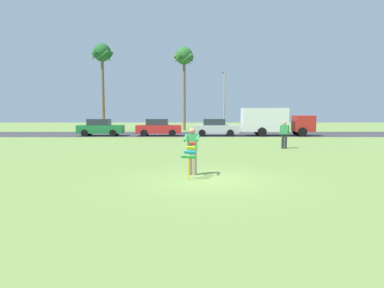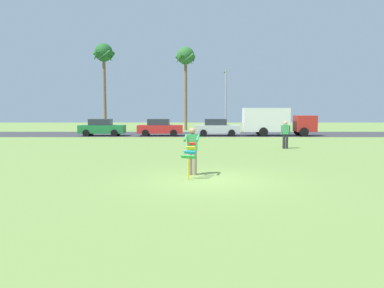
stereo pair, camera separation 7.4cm
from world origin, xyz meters
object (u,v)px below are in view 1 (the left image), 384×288
at_px(person_kite_flyer, 192,149).
at_px(person_walker_near, 284,134).
at_px(streetlight_pole, 224,97).
at_px(palm_tree_left_near, 102,57).
at_px(parked_truck_red_cab, 273,121).
at_px(parked_car_silver, 215,128).
at_px(parked_car_green, 100,128).
at_px(parked_car_red, 159,128).
at_px(palm_tree_right_near, 184,60).
at_px(kite_held, 190,154).

relative_size(person_kite_flyer, person_walker_near, 1.00).
distance_m(streetlight_pole, person_walker_near, 19.37).
distance_m(person_kite_flyer, palm_tree_left_near, 31.90).
bearing_deg(person_walker_near, parked_truck_red_cab, 80.40).
height_order(person_kite_flyer, parked_car_silver, person_kite_flyer).
distance_m(person_kite_flyer, person_walker_near, 10.88).
height_order(parked_truck_red_cab, streetlight_pole, streetlight_pole).
xyz_separation_m(parked_car_green, person_walker_near, (14.35, -11.37, 0.16)).
xyz_separation_m(parked_car_red, person_walker_near, (8.87, -11.37, 0.16)).
bearing_deg(streetlight_pole, parked_car_silver, -101.50).
bearing_deg(palm_tree_right_near, streetlight_pole, -26.39).
height_order(kite_held, parked_truck_red_cab, parked_truck_red_cab).
bearing_deg(streetlight_pole, person_kite_flyer, -97.83).
bearing_deg(parked_car_silver, person_walker_near, -72.83).
xyz_separation_m(person_kite_flyer, palm_tree_right_near, (-0.77, 30.51, 7.52)).
height_order(kite_held, palm_tree_right_near, palm_tree_right_near).
bearing_deg(kite_held, parked_car_red, 97.88).
relative_size(parked_car_green, parked_truck_red_cab, 0.62).
bearing_deg(person_kite_flyer, streetlight_pole, 82.17).
distance_m(person_kite_flyer, parked_car_red, 20.78).
height_order(person_kite_flyer, person_walker_near, same).
bearing_deg(parked_car_silver, palm_tree_right_near, 107.25).
relative_size(kite_held, palm_tree_right_near, 0.13).
height_order(person_kite_flyer, streetlight_pole, streetlight_pole).
relative_size(parked_car_red, parked_truck_red_cab, 0.62).
height_order(parked_car_silver, person_walker_near, person_walker_near).
distance_m(kite_held, palm_tree_left_near, 32.59).
height_order(parked_car_red, palm_tree_right_near, palm_tree_right_near).
distance_m(palm_tree_left_near, streetlight_pole, 14.95).
height_order(parked_car_green, parked_car_red, same).
bearing_deg(parked_car_green, person_walker_near, -38.40).
bearing_deg(person_kite_flyer, kite_held, -96.63).
distance_m(parked_truck_red_cab, palm_tree_right_near, 14.89).
relative_size(parked_truck_red_cab, streetlight_pole, 0.96).
relative_size(person_kite_flyer, parked_car_green, 0.41).
height_order(kite_held, parked_car_green, parked_car_green).
xyz_separation_m(parked_car_red, streetlight_pole, (6.92, 7.65, 3.22)).
bearing_deg(parked_car_green, parked_truck_red_cab, -0.00).
height_order(parked_car_green, streetlight_pole, streetlight_pole).
relative_size(kite_held, parked_car_green, 0.30).
xyz_separation_m(streetlight_pole, person_walker_near, (1.96, -19.02, -3.06)).
bearing_deg(palm_tree_right_near, parked_truck_red_cab, -49.42).
relative_size(parked_car_green, palm_tree_left_near, 0.41).
bearing_deg(kite_held, person_kite_flyer, 83.37).
distance_m(person_kite_flyer, kite_held, 0.77).
relative_size(person_kite_flyer, streetlight_pole, 0.25).
distance_m(parked_car_red, palm_tree_right_near, 12.79).
bearing_deg(palm_tree_left_near, palm_tree_right_near, 7.83).
bearing_deg(parked_truck_red_cab, person_walker_near, -99.60).
bearing_deg(palm_tree_left_near, person_kite_flyer, -70.57).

